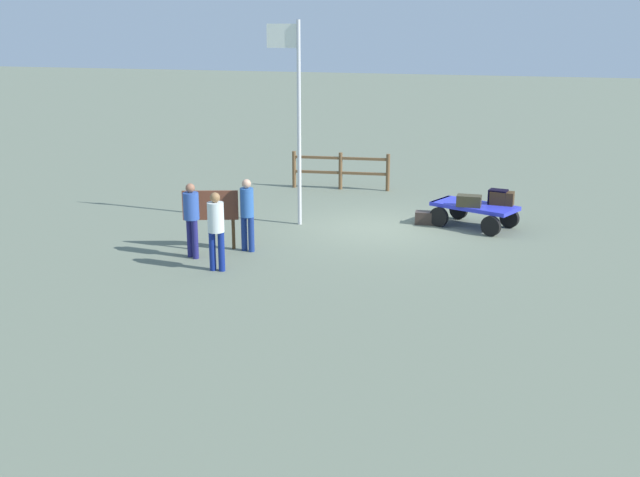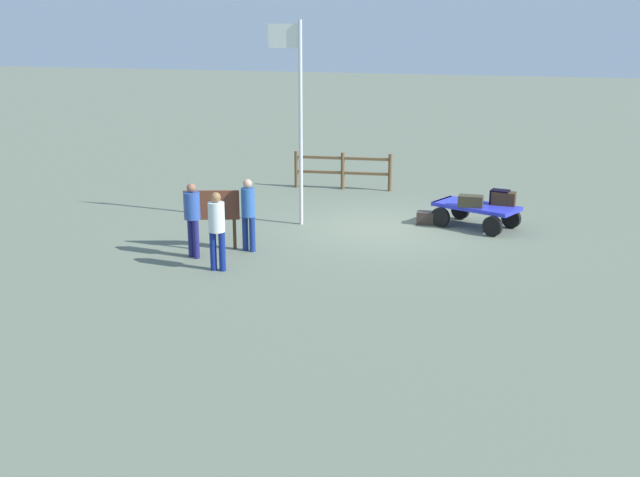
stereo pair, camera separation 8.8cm
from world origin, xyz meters
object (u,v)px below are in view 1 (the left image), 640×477
Objects in this scene: worker_supervisor at (216,225)px; suitcase_olive at (427,218)px; worker_lead at (247,211)px; signboard at (210,210)px; luggage_cart at (474,210)px; suitcase_tan at (502,198)px; suitcase_navy at (498,197)px; flagpole at (295,107)px; worker_trailing at (191,214)px; suitcase_maroon at (469,201)px.

suitcase_olive is at bearing -125.17° from worker_supervisor.
worker_lead is 1.22× the size of signboard.
worker_lead is (4.80, 3.70, 0.52)m from luggage_cart.
suitcase_tan reaches higher than suitcase_olive.
suitcase_navy reaches higher than luggage_cart.
flagpole is 3.68m from signboard.
suitcase_navy is 5.68m from flagpole.
luggage_cart is 1.38× the size of worker_lead.
worker_supervisor reaches higher than suitcase_olive.
worker_trailing is 1.17m from worker_supervisor.
flagpole is at bearing -110.25° from worker_trailing.
suitcase_maroon is 0.83m from suitcase_navy.
suitcase_maroon is 0.36× the size of worker_trailing.
luggage_cart is at bearing 17.17° from suitcase_navy.
flagpole reaches higher than signboard.
suitcase_olive is (1.78, 0.22, -0.63)m from suitcase_navy.
worker_lead is (3.60, 3.66, 0.80)m from suitcase_olive.
worker_lead is (5.38, 3.88, 0.17)m from suitcase_navy.
flagpole is at bearing -95.18° from worker_supervisor.
suitcase_maroon is at bearing -143.96° from worker_lead.
worker_lead is 0.33× the size of flagpole.
suitcase_tan is 7.77m from worker_supervisor.
worker_trailing reaches higher than luggage_cart.
worker_trailing is at bearing 44.34° from suitcase_olive.
worker_lead is 1.30m from worker_trailing.
suitcase_maroon is 0.44× the size of signboard.
suitcase_olive is at bearing 5.85° from suitcase_tan.
suitcase_maroon is 1.26m from suitcase_olive.
worker_supervisor reaches higher than luggage_cart.
luggage_cart is 6.08m from worker_lead.
worker_trailing is 0.33× the size of flagpole.
flagpole is at bearing 16.29° from suitcase_olive.
flagpole is (-1.30, -3.53, 2.05)m from worker_trailing.
worker_trailing reaches higher than suitcase_olive.
suitcase_navy is at bearing -144.22° from worker_lead.
worker_supervisor is 4.75m from flagpole.
suitcase_maroon is 6.58m from signboard.
signboard reaches higher than suitcase_maroon.
luggage_cart is 3.83× the size of suitcase_maroon.
signboard is at bearing 66.91° from flagpole.
worker_supervisor is at bearing 141.37° from worker_trailing.
suitcase_maroon is (0.11, 0.28, 0.30)m from luggage_cart.
worker_lead is 0.99× the size of worker_trailing.
worker_supervisor is at bearing 118.11° from signboard.
flagpole is (-0.39, -4.26, 2.05)m from worker_supervisor.
flagpole is (-0.30, -2.69, 2.09)m from worker_lead.
signboard is (1.18, 2.77, -2.11)m from flagpole.
suitcase_navy is 0.30× the size of worker_trailing.
suitcase_maroon is at bearing -147.90° from signboard.
suitcase_navy is at bearing -172.92° from suitcase_olive.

